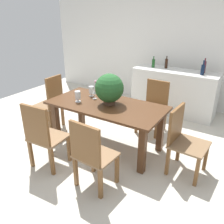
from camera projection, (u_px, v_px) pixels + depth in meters
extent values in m
plane|color=beige|center=(104.00, 147.00, 3.89)|extent=(7.04, 7.04, 0.00)
cube|color=white|center=(167.00, 47.00, 5.38)|extent=(6.40, 0.10, 2.60)
cube|color=#4C2D19|center=(106.00, 105.00, 3.65)|extent=(1.84, 0.90, 0.04)
cube|color=#4C2D19|center=(56.00, 122.00, 3.93)|extent=(0.09, 0.09, 0.71)
cube|color=#4C2D19|center=(142.00, 150.00, 3.15)|extent=(0.09, 0.09, 0.71)
cube|color=#4C2D19|center=(81.00, 109.00, 4.44)|extent=(0.09, 0.09, 0.71)
cube|color=#4C2D19|center=(161.00, 131.00, 3.66)|extent=(0.09, 0.09, 0.71)
cube|color=brown|center=(117.00, 169.00, 3.01)|extent=(0.05, 0.05, 0.43)
cube|color=brown|center=(93.00, 158.00, 3.22)|extent=(0.05, 0.05, 0.43)
cube|color=brown|center=(100.00, 184.00, 2.75)|extent=(0.05, 0.05, 0.43)
cube|color=brown|center=(76.00, 171.00, 2.96)|extent=(0.05, 0.05, 0.43)
cube|color=olive|center=(96.00, 155.00, 2.89)|extent=(0.49, 0.44, 0.03)
cube|color=brown|center=(85.00, 144.00, 2.65)|extent=(0.43, 0.06, 0.49)
cube|color=brown|center=(197.00, 172.00, 2.95)|extent=(0.05, 0.05, 0.43)
cube|color=brown|center=(206.00, 157.00, 3.25)|extent=(0.05, 0.05, 0.43)
cube|color=brown|center=(168.00, 161.00, 3.16)|extent=(0.05, 0.05, 0.43)
cube|color=brown|center=(179.00, 148.00, 3.46)|extent=(0.05, 0.05, 0.43)
cube|color=olive|center=(189.00, 145.00, 3.11)|extent=(0.49, 0.51, 0.03)
cube|color=brown|center=(176.00, 124.00, 3.13)|extent=(0.07, 0.44, 0.48)
cube|color=brown|center=(69.00, 148.00, 3.45)|extent=(0.05, 0.05, 0.43)
cube|color=brown|center=(49.00, 142.00, 3.62)|extent=(0.05, 0.05, 0.43)
cube|color=brown|center=(52.00, 161.00, 3.16)|extent=(0.05, 0.05, 0.43)
cube|color=brown|center=(31.00, 153.00, 3.33)|extent=(0.05, 0.05, 0.43)
cube|color=olive|center=(49.00, 137.00, 3.30)|extent=(0.50, 0.47, 0.03)
cube|color=brown|center=(36.00, 125.00, 3.03)|extent=(0.43, 0.07, 0.53)
cube|color=brown|center=(136.00, 122.00, 4.26)|extent=(0.04, 0.04, 0.43)
cube|color=brown|center=(156.00, 127.00, 4.06)|extent=(0.04, 0.04, 0.43)
cube|color=brown|center=(146.00, 114.00, 4.57)|extent=(0.04, 0.04, 0.43)
cube|color=brown|center=(165.00, 119.00, 4.38)|extent=(0.04, 0.04, 0.43)
cube|color=olive|center=(152.00, 109.00, 4.23)|extent=(0.47, 0.49, 0.03)
cube|color=brown|center=(158.00, 93.00, 4.29)|extent=(0.42, 0.05, 0.48)
cube|color=brown|center=(48.00, 111.00, 4.72)|extent=(0.05, 0.05, 0.43)
cube|color=brown|center=(36.00, 117.00, 4.46)|extent=(0.05, 0.05, 0.43)
cube|color=brown|center=(63.00, 115.00, 4.55)|extent=(0.05, 0.05, 0.43)
cube|color=brown|center=(50.00, 121.00, 4.28)|extent=(0.05, 0.05, 0.43)
cube|color=olive|center=(48.00, 105.00, 4.41)|extent=(0.47, 0.42, 0.03)
cube|color=brown|center=(55.00, 92.00, 4.19)|extent=(0.05, 0.38, 0.57)
cylinder|color=#4C3828|center=(109.00, 101.00, 3.62)|extent=(0.18, 0.18, 0.09)
sphere|color=#235628|center=(109.00, 88.00, 3.54)|extent=(0.44, 0.44, 0.44)
sphere|color=#DB9EB2|center=(109.00, 85.00, 3.65)|extent=(0.05, 0.05, 0.05)
sphere|color=#DB9EB2|center=(102.00, 80.00, 3.57)|extent=(0.06, 0.06, 0.06)
sphere|color=#DB9EB2|center=(95.00, 82.00, 3.51)|extent=(0.04, 0.04, 0.04)
cylinder|color=silver|center=(91.00, 96.00, 3.97)|extent=(0.07, 0.07, 0.01)
cylinder|color=silver|center=(91.00, 94.00, 3.96)|extent=(0.03, 0.03, 0.04)
cylinder|color=silver|center=(91.00, 90.00, 3.93)|extent=(0.08, 0.08, 0.12)
cylinder|color=silver|center=(78.00, 102.00, 3.73)|extent=(0.09, 0.09, 0.01)
cylinder|color=silver|center=(78.00, 100.00, 3.71)|extent=(0.03, 0.03, 0.04)
cylinder|color=silver|center=(78.00, 95.00, 3.68)|extent=(0.09, 0.09, 0.13)
cylinder|color=silver|center=(95.00, 99.00, 3.86)|extent=(0.06, 0.06, 0.00)
cylinder|color=silver|center=(95.00, 96.00, 3.84)|extent=(0.01, 0.01, 0.08)
cone|color=silver|center=(94.00, 92.00, 3.81)|extent=(0.06, 0.06, 0.07)
cube|color=silver|center=(174.00, 92.00, 5.03)|extent=(1.75, 0.58, 0.94)
cylinder|color=#511E28|center=(204.00, 67.00, 4.62)|extent=(0.06, 0.06, 0.23)
cylinder|color=#511E28|center=(205.00, 60.00, 4.56)|extent=(0.03, 0.03, 0.07)
cylinder|color=#194C1E|center=(153.00, 63.00, 5.07)|extent=(0.06, 0.06, 0.18)
cylinder|color=#194C1E|center=(154.00, 58.00, 5.03)|extent=(0.02, 0.02, 0.06)
cylinder|color=#0F1E38|center=(203.00, 70.00, 4.48)|extent=(0.07, 0.07, 0.19)
cylinder|color=#0F1E38|center=(204.00, 63.00, 4.43)|extent=(0.03, 0.03, 0.09)
cylinder|color=black|center=(166.00, 64.00, 4.99)|extent=(0.06, 0.06, 0.20)
cylinder|color=black|center=(167.00, 58.00, 4.94)|extent=(0.02, 0.02, 0.06)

